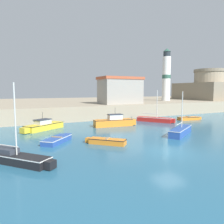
% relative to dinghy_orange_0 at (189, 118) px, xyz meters
% --- Properties ---
extents(ground_plane, '(200.00, 200.00, 0.00)m').
position_rel_dinghy_orange_0_xyz_m(ground_plane, '(-16.04, -13.33, -0.29)').
color(ground_plane, '#28607F').
extents(quay_seawall, '(120.00, 40.00, 2.44)m').
position_rel_dinghy_orange_0_xyz_m(quay_seawall, '(-16.04, 26.06, 0.93)').
color(quay_seawall, gray).
rests_on(quay_seawall, ground).
extents(dinghy_orange_0, '(4.24, 2.00, 0.61)m').
position_rel_dinghy_orange_0_xyz_m(dinghy_orange_0, '(0.00, 0.00, 0.00)').
color(dinghy_orange_0, orange).
rests_on(dinghy_orange_0, ground).
extents(dinghy_orange_1, '(3.32, 3.35, 0.60)m').
position_rel_dinghy_orange_0_xyz_m(dinghy_orange_1, '(-19.61, -8.81, -0.00)').
color(dinghy_orange_1, orange).
rests_on(dinghy_orange_1, ground).
extents(sailboat_black_2, '(4.98, 5.66, 5.56)m').
position_rel_dinghy_orange_0_xyz_m(sailboat_black_2, '(-27.70, -10.64, 0.11)').
color(sailboat_black_2, black).
rests_on(sailboat_black_2, ground).
extents(sailboat_red_4, '(4.14, 5.55, 5.06)m').
position_rel_dinghy_orange_0_xyz_m(sailboat_red_4, '(-6.58, 0.78, 0.13)').
color(sailboat_red_4, red).
rests_on(sailboat_red_4, ground).
extents(motorboat_yellow_5, '(5.76, 4.44, 2.28)m').
position_rel_dinghy_orange_0_xyz_m(motorboat_yellow_5, '(-23.67, 1.52, 0.22)').
color(motorboat_yellow_5, yellow).
rests_on(motorboat_yellow_5, ground).
extents(dinghy_blue_6, '(3.59, 3.76, 0.59)m').
position_rel_dinghy_orange_0_xyz_m(dinghy_blue_6, '(-23.55, -6.04, -0.01)').
color(dinghy_blue_6, '#284C9E').
rests_on(dinghy_blue_6, ground).
extents(sailboat_blue_7, '(5.57, 3.96, 4.90)m').
position_rel_dinghy_orange_0_xyz_m(sailboat_blue_7, '(-10.16, -8.61, 0.16)').
color(sailboat_blue_7, '#284C9E').
rests_on(sailboat_blue_7, ground).
extents(motorboat_orange_9, '(6.19, 2.07, 2.60)m').
position_rel_dinghy_orange_0_xyz_m(motorboat_orange_9, '(-14.26, -0.02, 0.35)').
color(motorboat_orange_9, orange).
rests_on(motorboat_orange_9, ground).
extents(fortress, '(14.50, 14.50, 8.36)m').
position_rel_dinghy_orange_0_xyz_m(fortress, '(23.96, 15.92, 5.15)').
color(fortress, gray).
rests_on(fortress, quay_seawall).
extents(lighthouse, '(2.04, 2.04, 12.68)m').
position_rel_dinghy_orange_0_xyz_m(lighthouse, '(7.96, 15.34, 8.30)').
color(lighthouse, silver).
rests_on(lighthouse, quay_seawall).
extents(harbor_shed_near_wharf, '(8.06, 4.74, 5.09)m').
position_rel_dinghy_orange_0_xyz_m(harbor_shed_near_wharf, '(-8.04, 9.68, 4.72)').
color(harbor_shed_near_wharf, gray).
rests_on(harbor_shed_near_wharf, quay_seawall).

